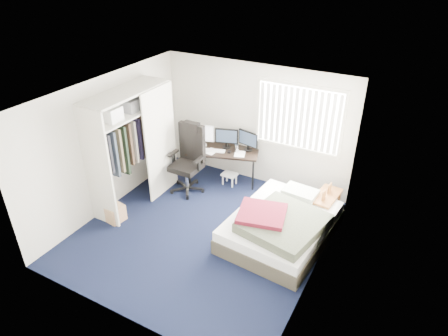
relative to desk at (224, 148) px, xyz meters
name	(u,v)px	position (x,y,z in m)	size (l,w,h in m)	color
ground	(203,231)	(0.55, -1.75, -0.75)	(4.20, 4.20, 0.00)	black
room_shell	(201,156)	(0.55, -1.75, 0.76)	(4.20, 4.20, 4.20)	silver
window_assembly	(299,118)	(1.45, 0.29, 0.85)	(1.72, 0.09, 1.32)	white
closet	(131,137)	(-1.12, -1.49, 0.60)	(0.64, 1.84, 2.22)	beige
desk	(224,148)	(0.00, 0.00, 0.00)	(1.60, 1.09, 1.18)	black
office_chair	(189,165)	(-0.44, -0.66, -0.21)	(0.68, 0.67, 1.42)	black
footstool	(230,176)	(0.21, -0.13, -0.56)	(0.31, 0.26, 0.25)	white
nightstand	(326,198)	(2.30, -0.33, -0.32)	(0.43, 0.75, 0.67)	brown
bed	(281,225)	(1.81, -1.29, -0.47)	(1.69, 2.15, 0.67)	#3A352A
pine_box	(113,212)	(-1.10, -2.23, -0.60)	(0.41, 0.31, 0.31)	tan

